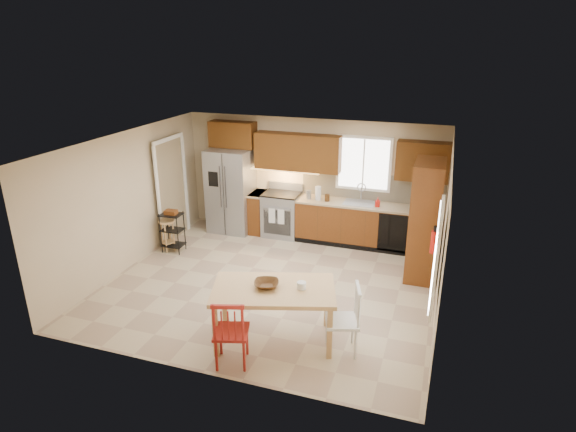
% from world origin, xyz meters
% --- Properties ---
extents(floor, '(5.50, 5.50, 0.00)m').
position_xyz_m(floor, '(0.00, 0.00, 0.00)').
color(floor, tan).
rests_on(floor, ground).
extents(ceiling, '(5.50, 5.00, 0.02)m').
position_xyz_m(ceiling, '(0.00, 0.00, 2.50)').
color(ceiling, silver).
rests_on(ceiling, ground).
extents(wall_back, '(5.50, 0.02, 2.50)m').
position_xyz_m(wall_back, '(0.00, 2.50, 1.25)').
color(wall_back, '#CCB793').
rests_on(wall_back, ground).
extents(wall_front, '(5.50, 0.02, 2.50)m').
position_xyz_m(wall_front, '(0.00, -2.50, 1.25)').
color(wall_front, '#CCB793').
rests_on(wall_front, ground).
extents(wall_left, '(0.02, 5.00, 2.50)m').
position_xyz_m(wall_left, '(-2.75, 0.00, 1.25)').
color(wall_left, '#CCB793').
rests_on(wall_left, ground).
extents(wall_right, '(0.02, 5.00, 2.50)m').
position_xyz_m(wall_right, '(2.75, 0.00, 1.25)').
color(wall_right, '#CCB793').
rests_on(wall_right, ground).
extents(refrigerator, '(0.92, 0.75, 1.82)m').
position_xyz_m(refrigerator, '(-1.70, 2.12, 0.91)').
color(refrigerator, gray).
rests_on(refrigerator, floor).
extents(range_stove, '(0.76, 0.63, 0.92)m').
position_xyz_m(range_stove, '(-0.55, 2.19, 0.46)').
color(range_stove, gray).
rests_on(range_stove, floor).
extents(base_cabinet_narrow, '(0.30, 0.60, 0.90)m').
position_xyz_m(base_cabinet_narrow, '(-1.10, 2.20, 0.45)').
color(base_cabinet_narrow, brown).
rests_on(base_cabinet_narrow, floor).
extents(base_cabinet_run, '(2.92, 0.60, 0.90)m').
position_xyz_m(base_cabinet_run, '(1.29, 2.20, 0.45)').
color(base_cabinet_run, brown).
rests_on(base_cabinet_run, floor).
extents(dishwasher, '(0.60, 0.02, 0.78)m').
position_xyz_m(dishwasher, '(1.85, 1.91, 0.45)').
color(dishwasher, black).
rests_on(dishwasher, floor).
extents(backsplash, '(2.92, 0.03, 0.55)m').
position_xyz_m(backsplash, '(1.29, 2.48, 1.18)').
color(backsplash, beige).
rests_on(backsplash, wall_back).
extents(upper_over_fridge, '(1.00, 0.35, 0.55)m').
position_xyz_m(upper_over_fridge, '(-1.70, 2.33, 2.10)').
color(upper_over_fridge, '#542F0E').
rests_on(upper_over_fridge, wall_back).
extents(upper_left_block, '(1.80, 0.35, 0.75)m').
position_xyz_m(upper_left_block, '(-0.25, 2.33, 1.83)').
color(upper_left_block, '#542F0E').
rests_on(upper_left_block, wall_back).
extents(upper_right_block, '(1.00, 0.35, 0.75)m').
position_xyz_m(upper_right_block, '(2.25, 2.33, 1.83)').
color(upper_right_block, '#542F0E').
rests_on(upper_right_block, wall_back).
extents(window_back, '(1.12, 0.04, 1.12)m').
position_xyz_m(window_back, '(1.10, 2.48, 1.65)').
color(window_back, white).
rests_on(window_back, wall_back).
extents(sink, '(0.62, 0.46, 0.16)m').
position_xyz_m(sink, '(1.10, 2.20, 0.86)').
color(sink, gray).
rests_on(sink, base_cabinet_run).
extents(undercab_glow, '(1.60, 0.30, 0.01)m').
position_xyz_m(undercab_glow, '(-0.55, 2.30, 1.43)').
color(undercab_glow, '#FFBF66').
rests_on(undercab_glow, wall_back).
extents(soap_bottle, '(0.09, 0.09, 0.19)m').
position_xyz_m(soap_bottle, '(1.48, 2.10, 1.00)').
color(soap_bottle, red).
rests_on(soap_bottle, base_cabinet_run).
extents(paper_towel, '(0.12, 0.12, 0.28)m').
position_xyz_m(paper_towel, '(0.25, 2.15, 1.04)').
color(paper_towel, silver).
rests_on(paper_towel, base_cabinet_run).
extents(canister_steel, '(0.11, 0.11, 0.18)m').
position_xyz_m(canister_steel, '(0.05, 2.15, 0.99)').
color(canister_steel, gray).
rests_on(canister_steel, base_cabinet_run).
extents(canister_wood, '(0.10, 0.10, 0.14)m').
position_xyz_m(canister_wood, '(0.45, 2.12, 0.97)').
color(canister_wood, '#482D13').
rests_on(canister_wood, base_cabinet_run).
extents(pantry, '(0.50, 0.95, 2.10)m').
position_xyz_m(pantry, '(2.43, 1.20, 1.05)').
color(pantry, brown).
rests_on(pantry, floor).
extents(fire_extinguisher, '(0.12, 0.12, 0.36)m').
position_xyz_m(fire_extinguisher, '(2.63, 0.15, 1.10)').
color(fire_extinguisher, red).
rests_on(fire_extinguisher, wall_right).
extents(window_right, '(0.04, 1.02, 1.32)m').
position_xyz_m(window_right, '(2.68, -1.15, 1.45)').
color(window_right, white).
rests_on(window_right, wall_right).
extents(doorway, '(0.04, 0.95, 2.10)m').
position_xyz_m(doorway, '(-2.67, 1.30, 1.05)').
color(doorway, '#8C7A59').
rests_on(doorway, wall_left).
extents(dining_table, '(1.87, 1.38, 0.81)m').
position_xyz_m(dining_table, '(0.62, -1.52, 0.41)').
color(dining_table, tan).
rests_on(dining_table, floor).
extents(chair_red, '(0.57, 0.57, 0.98)m').
position_xyz_m(chair_red, '(0.27, -2.17, 0.49)').
color(chair_red, '#A32019').
rests_on(chair_red, floor).
extents(chair_white, '(0.57, 0.57, 0.98)m').
position_xyz_m(chair_white, '(1.57, -1.47, 0.49)').
color(chair_white, silver).
rests_on(chair_white, floor).
extents(table_bowl, '(0.42, 0.42, 0.08)m').
position_xyz_m(table_bowl, '(0.51, -1.52, 0.82)').
color(table_bowl, '#482D13').
rests_on(table_bowl, dining_table).
extents(table_jar, '(0.16, 0.16, 0.15)m').
position_xyz_m(table_jar, '(0.98, -1.42, 0.86)').
color(table_jar, silver).
rests_on(table_jar, dining_table).
extents(bar_stool, '(0.40, 0.40, 0.65)m').
position_xyz_m(bar_stool, '(-2.45, 0.69, 0.32)').
color(bar_stool, tan).
rests_on(bar_stool, floor).
extents(utility_cart, '(0.42, 0.34, 0.82)m').
position_xyz_m(utility_cart, '(-2.33, 0.69, 0.41)').
color(utility_cart, black).
rests_on(utility_cart, floor).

